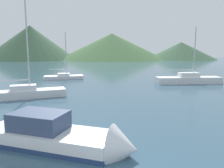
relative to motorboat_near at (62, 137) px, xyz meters
The scene contains 7 objects.
motorboat_near is the anchor object (origin of this frame).
sailboat_inner 21.42m from the motorboat_near, 62.10° to the left, with size 8.17×3.16×6.85m.
sailboat_middle 22.47m from the motorboat_near, 107.08° to the left, with size 5.76×3.51×6.48m.
sailboat_outer 11.13m from the motorboat_near, 124.48° to the left, with size 7.01×4.57×9.22m.
hill_west 88.65m from the motorboat_near, 115.80° to the left, with size 37.40×37.40×13.89m.
hill_central 86.31m from the motorboat_near, 93.60° to the left, with size 45.94×45.94×10.91m.
hill_east 90.67m from the motorboat_near, 74.62° to the left, with size 29.23×29.23×7.25m.
Camera 1 is at (0.77, -4.46, 4.13)m, focal length 35.00 mm.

